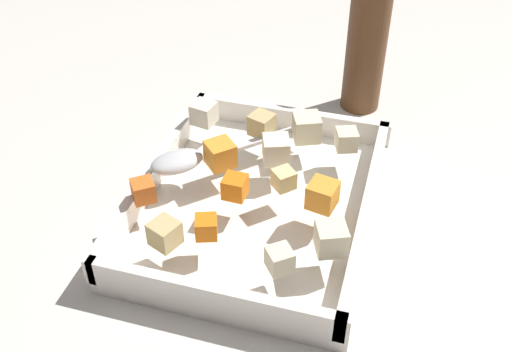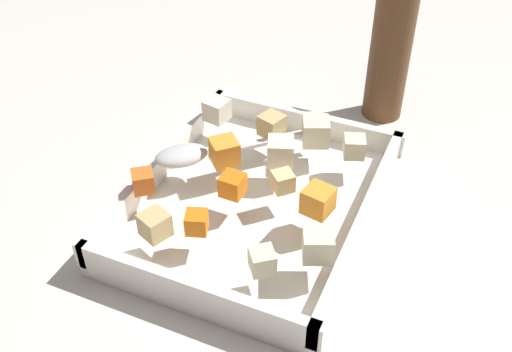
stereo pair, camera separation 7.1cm
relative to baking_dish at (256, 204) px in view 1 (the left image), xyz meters
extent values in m
plane|color=beige|center=(0.02, 0.00, -0.01)|extent=(4.00, 4.00, 0.00)
cube|color=white|center=(0.00, 0.00, -0.01)|extent=(0.34, 0.27, 0.01)
cube|color=white|center=(0.00, -0.13, 0.02)|extent=(0.34, 0.01, 0.03)
cube|color=white|center=(0.00, 0.13, 0.02)|extent=(0.34, 0.01, 0.03)
cube|color=white|center=(-0.16, 0.00, 0.02)|extent=(0.01, 0.27, 0.03)
cube|color=white|center=(0.16, 0.00, 0.02)|extent=(0.01, 0.27, 0.03)
cube|color=orange|center=(0.03, -0.02, 0.05)|extent=(0.03, 0.03, 0.03)
cube|color=orange|center=(0.10, -0.03, 0.05)|extent=(0.03, 0.03, 0.02)
cube|color=orange|center=(0.06, -0.11, 0.05)|extent=(0.03, 0.03, 0.02)
cube|color=orange|center=(-0.02, -0.05, 0.05)|extent=(0.04, 0.04, 0.03)
cube|color=orange|center=(0.02, 0.08, 0.05)|extent=(0.04, 0.04, 0.03)
cube|color=beige|center=(-0.10, 0.04, 0.05)|extent=(0.04, 0.04, 0.03)
cube|color=tan|center=(0.12, -0.06, 0.05)|extent=(0.04, 0.04, 0.03)
cube|color=beige|center=(-0.10, 0.09, 0.05)|extent=(0.03, 0.03, 0.03)
cube|color=beige|center=(0.12, 0.06, 0.05)|extent=(0.03, 0.03, 0.02)
cube|color=tan|center=(-0.10, -0.02, 0.05)|extent=(0.04, 0.04, 0.03)
cube|color=#E0CC89|center=(0.00, 0.03, 0.05)|extent=(0.03, 0.03, 0.02)
cube|color=beige|center=(0.08, 0.10, 0.05)|extent=(0.04, 0.04, 0.03)
cube|color=silver|center=(-0.10, -0.10, 0.05)|extent=(0.03, 0.03, 0.03)
cube|color=silver|center=(-0.05, 0.01, 0.05)|extent=(0.04, 0.04, 0.03)
ellipsoid|color=silver|center=(0.00, -0.10, 0.04)|extent=(0.08, 0.08, 0.02)
cube|color=silver|center=(-0.08, -0.02, 0.04)|extent=(0.11, 0.12, 0.01)
cylinder|color=brown|center=(-0.28, 0.08, 0.09)|extent=(0.06, 0.06, 0.21)
camera|label=1|loc=(0.53, 0.15, 0.49)|focal=43.13mm
camera|label=2|loc=(0.51, 0.22, 0.49)|focal=43.13mm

